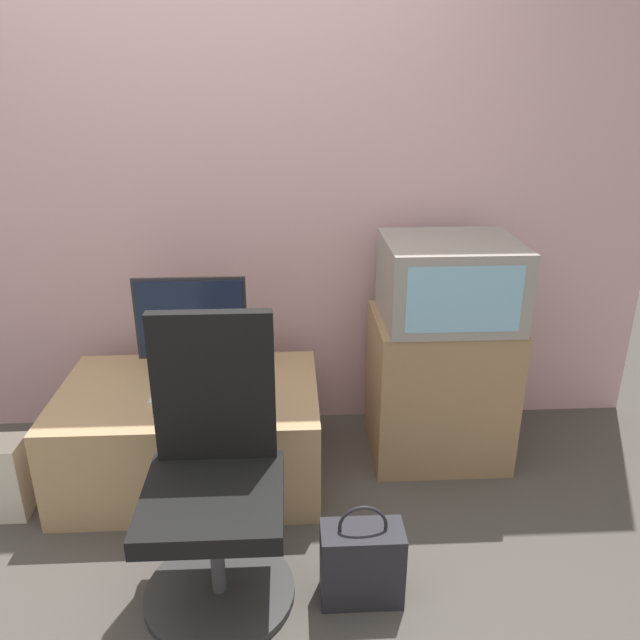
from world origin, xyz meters
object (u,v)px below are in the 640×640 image
handbag (362,563)px  crt_tv (449,281)px  main_monitor (192,326)px  keyboard (193,396)px  mouse (247,396)px  office_chair (215,487)px

handbag → crt_tv: bearing=62.2°
main_monitor → keyboard: bearing=-85.3°
mouse → handbag: (0.42, -0.65, -0.32)m
mouse → crt_tv: size_ratio=0.11×
main_monitor → crt_tv: 1.17m
crt_tv → handbag: size_ratio=1.49×
main_monitor → crt_tv: crt_tv is taller
office_chair → handbag: office_chair is taller
keyboard → mouse: mouse is taller
main_monitor → mouse: (0.25, -0.26, -0.22)m
mouse → crt_tv: (0.90, 0.25, 0.41)m
keyboard → office_chair: size_ratio=0.35×
keyboard → mouse: 0.23m
main_monitor → mouse: bearing=-45.5°
handbag → office_chair: bearing=169.4°
office_chair → handbag: 0.58m
keyboard → crt_tv: crt_tv is taller
mouse → handbag: mouse is taller
mouse → office_chair: bearing=-98.1°
handbag → mouse: bearing=123.0°
keyboard → handbag: bearing=-45.9°
main_monitor → handbag: bearing=-53.3°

